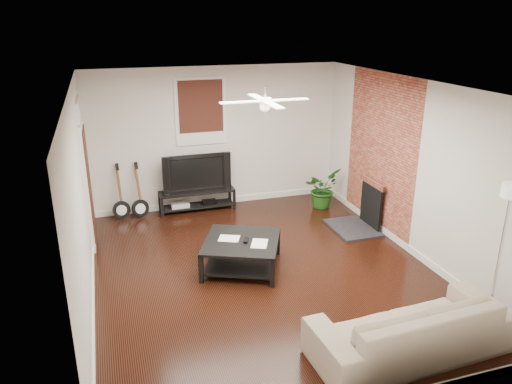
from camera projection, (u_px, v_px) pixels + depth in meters
room at (264, 185)px, 7.04m from camera, size 5.01×6.01×2.81m
brick_accent at (380, 153)px, 8.65m from camera, size 0.02×2.20×2.80m
fireplace at (362, 205)px, 8.88m from camera, size 0.80×1.10×0.92m
window_back at (201, 111)px, 9.44m from camera, size 1.00×0.06×1.30m
door_left at (87, 172)px, 8.10m from camera, size 0.08×1.00×2.50m
tv_stand at (197, 200)px, 9.81m from camera, size 1.49×0.40×0.42m
tv at (196, 172)px, 9.62m from camera, size 1.34×0.18×0.77m
coffee_table at (242, 254)px, 7.55m from camera, size 1.47×1.47×0.47m
sofa at (411, 326)px, 5.60m from camera, size 2.40×1.04×0.69m
floor_lamp at (499, 259)px, 5.82m from camera, size 0.33×0.33×1.92m
potted_plant at (322, 188)px, 9.92m from camera, size 0.94×0.93×0.79m
guitar_left at (120, 193)px, 9.25m from camera, size 0.37×0.29×1.09m
guitar_right at (139, 191)px, 9.32m from camera, size 0.39×0.32×1.09m
ceiling_fan at (265, 101)px, 6.64m from camera, size 1.24×1.24×0.32m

